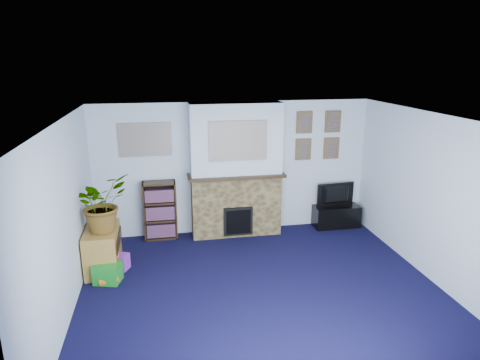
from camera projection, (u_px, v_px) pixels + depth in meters
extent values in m
cube|color=black|center=(262.00, 290.00, 5.99)|extent=(5.00, 4.50, 0.01)
cube|color=white|center=(264.00, 119.00, 5.33)|extent=(5.00, 4.50, 0.01)
cube|color=silver|center=(234.00, 168.00, 7.78)|extent=(5.00, 0.04, 2.40)
cube|color=silver|center=(327.00, 301.00, 3.53)|extent=(5.00, 0.04, 2.40)
cube|color=silver|center=(64.00, 222.00, 5.21)|extent=(0.04, 4.50, 2.40)
cube|color=silver|center=(433.00, 198.00, 6.10)|extent=(0.04, 4.50, 2.40)
cube|color=brown|center=(236.00, 205.00, 7.77)|extent=(1.60, 0.40, 1.10)
cube|color=brown|center=(236.00, 140.00, 7.44)|extent=(1.60, 0.40, 1.30)
cube|color=brown|center=(236.00, 175.00, 7.59)|extent=(1.72, 0.50, 0.05)
cube|color=brown|center=(238.00, 221.00, 7.64)|extent=(0.52, 0.08, 0.52)
cube|color=brown|center=(238.00, 222.00, 7.60)|extent=(0.44, 0.02, 0.44)
cube|color=gray|center=(238.00, 141.00, 7.23)|extent=(1.00, 0.03, 0.68)
cube|color=gray|center=(145.00, 140.00, 7.33)|extent=(0.90, 0.03, 0.58)
cube|color=brown|center=(304.00, 122.00, 7.77)|extent=(0.30, 0.03, 0.40)
cube|color=brown|center=(333.00, 122.00, 7.87)|extent=(0.30, 0.03, 0.40)
cube|color=brown|center=(303.00, 149.00, 7.91)|extent=(0.30, 0.03, 0.40)
cube|color=brown|center=(331.00, 148.00, 8.01)|extent=(0.30, 0.03, 0.40)
cube|color=black|center=(336.00, 215.00, 8.19)|extent=(0.87, 0.37, 0.41)
imported|color=black|center=(337.00, 195.00, 8.10)|extent=(0.75, 0.16, 0.43)
cube|color=black|center=(160.00, 208.00, 7.71)|extent=(0.58, 0.02, 1.05)
cube|color=black|center=(144.00, 211.00, 7.54)|extent=(0.03, 0.28, 1.05)
cube|color=black|center=(176.00, 209.00, 7.64)|extent=(0.03, 0.28, 1.05)
cube|color=black|center=(162.00, 237.00, 7.73)|extent=(0.56, 0.28, 0.03)
cube|color=black|center=(161.00, 220.00, 7.64)|extent=(0.56, 0.28, 0.03)
cube|color=black|center=(160.00, 202.00, 7.54)|extent=(0.56, 0.28, 0.03)
cube|color=black|center=(159.00, 183.00, 7.45)|extent=(0.56, 0.28, 0.03)
cube|color=black|center=(161.00, 229.00, 7.68)|extent=(0.50, 0.22, 0.24)
cube|color=black|center=(160.00, 212.00, 7.58)|extent=(0.50, 0.22, 0.24)
cube|color=black|center=(159.00, 195.00, 7.50)|extent=(0.50, 0.22, 0.22)
cube|color=olive|center=(103.00, 248.00, 6.50)|extent=(0.47, 0.85, 0.66)
imported|color=#26661E|center=(101.00, 203.00, 6.26)|extent=(1.00, 1.01, 0.85)
cube|color=gold|center=(236.00, 170.00, 7.54)|extent=(0.10, 0.06, 0.14)
cylinder|color=#B2BFC6|center=(256.00, 169.00, 7.60)|extent=(0.05, 0.05, 0.15)
sphere|color=gray|center=(206.00, 172.00, 7.45)|extent=(0.13, 0.13, 0.13)
cylinder|color=purple|center=(272.00, 169.00, 7.66)|extent=(0.06, 0.06, 0.13)
cube|color=#198C26|center=(108.00, 273.00, 6.18)|extent=(0.43, 0.38, 0.29)
sphere|color=yellow|center=(98.00, 261.00, 6.65)|extent=(0.20, 0.20, 0.20)
cube|color=purple|center=(121.00, 263.00, 6.55)|extent=(0.27, 0.27, 0.24)
cylinder|color=orange|center=(109.00, 280.00, 6.12)|extent=(0.29, 0.13, 0.16)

